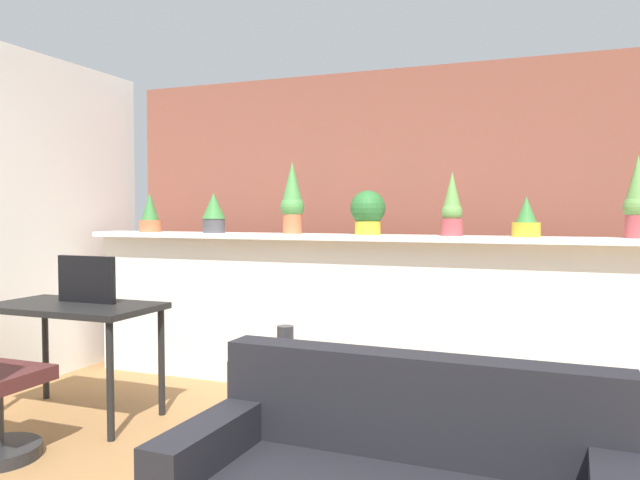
{
  "coord_description": "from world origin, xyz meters",
  "views": [
    {
      "loc": [
        1.33,
        -2.28,
        1.35
      ],
      "look_at": [
        0.07,
        0.98,
        1.19
      ],
      "focal_mm": 34.31,
      "sensor_mm": 36.0,
      "label": 1
    }
  ],
  "objects_px": {
    "potted_plant_4": "(452,207)",
    "tv_monitor": "(86,279)",
    "potted_plant_0": "(150,214)",
    "potted_plant_2": "(292,199)",
    "potted_plant_5": "(526,220)",
    "potted_plant_3": "(368,211)",
    "potted_plant_1": "(214,212)",
    "desk": "(74,317)",
    "potted_plant_6": "(637,198)",
    "vase_on_shelf": "(285,341)",
    "side_cube_shelf": "(273,399)"
  },
  "relations": [
    {
      "from": "potted_plant_3",
      "to": "potted_plant_2",
      "type": "bearing_deg",
      "value": 179.11
    },
    {
      "from": "potted_plant_3",
      "to": "potted_plant_1",
      "type": "bearing_deg",
      "value": -177.42
    },
    {
      "from": "potted_plant_2",
      "to": "potted_plant_5",
      "type": "bearing_deg",
      "value": -1.41
    },
    {
      "from": "side_cube_shelf",
      "to": "vase_on_shelf",
      "type": "xyz_separation_m",
      "value": [
        0.05,
        0.05,
        0.34
      ]
    },
    {
      "from": "potted_plant_5",
      "to": "potted_plant_6",
      "type": "distance_m",
      "value": 0.67
    },
    {
      "from": "potted_plant_1",
      "to": "potted_plant_6",
      "type": "height_order",
      "value": "potted_plant_6"
    },
    {
      "from": "potted_plant_2",
      "to": "potted_plant_5",
      "type": "xyz_separation_m",
      "value": [
        1.69,
        -0.04,
        -0.15
      ]
    },
    {
      "from": "potted_plant_1",
      "to": "desk",
      "type": "xyz_separation_m",
      "value": [
        -0.4,
        -1.09,
        -0.68
      ]
    },
    {
      "from": "potted_plant_4",
      "to": "desk",
      "type": "xyz_separation_m",
      "value": [
        -2.26,
        -1.12,
        -0.72
      ]
    },
    {
      "from": "potted_plant_0",
      "to": "potted_plant_2",
      "type": "bearing_deg",
      "value": 2.17
    },
    {
      "from": "potted_plant_1",
      "to": "potted_plant_3",
      "type": "xyz_separation_m",
      "value": [
        1.25,
        0.06,
        0.01
      ]
    },
    {
      "from": "potted_plant_3",
      "to": "potted_plant_0",
      "type": "bearing_deg",
      "value": -178.82
    },
    {
      "from": "potted_plant_4",
      "to": "vase_on_shelf",
      "type": "xyz_separation_m",
      "value": [
        -0.81,
        -0.98,
        -0.79
      ]
    },
    {
      "from": "potted_plant_0",
      "to": "potted_plant_5",
      "type": "relative_size",
      "value": 1.23
    },
    {
      "from": "potted_plant_1",
      "to": "potted_plant_6",
      "type": "xyz_separation_m",
      "value": [
        3.0,
        0.07,
        0.09
      ]
    },
    {
      "from": "potted_plant_3",
      "to": "potted_plant_6",
      "type": "relative_size",
      "value": 0.61
    },
    {
      "from": "tv_monitor",
      "to": "potted_plant_5",
      "type": "bearing_deg",
      "value": 20.91
    },
    {
      "from": "tv_monitor",
      "to": "vase_on_shelf",
      "type": "distance_m",
      "value": 1.45
    },
    {
      "from": "tv_monitor",
      "to": "potted_plant_1",
      "type": "bearing_deg",
      "value": 70.2
    },
    {
      "from": "potted_plant_6",
      "to": "tv_monitor",
      "type": "xyz_separation_m",
      "value": [
        -3.36,
        -1.08,
        -0.53
      ]
    },
    {
      "from": "potted_plant_3",
      "to": "desk",
      "type": "distance_m",
      "value": 2.13
    },
    {
      "from": "potted_plant_3",
      "to": "side_cube_shelf",
      "type": "xyz_separation_m",
      "value": [
        -0.26,
        -1.06,
        -1.1
      ]
    },
    {
      "from": "potted_plant_3",
      "to": "potted_plant_4",
      "type": "relative_size",
      "value": 0.73
    },
    {
      "from": "desk",
      "to": "side_cube_shelf",
      "type": "xyz_separation_m",
      "value": [
        1.4,
        0.09,
        -0.42
      ]
    },
    {
      "from": "potted_plant_6",
      "to": "vase_on_shelf",
      "type": "bearing_deg",
      "value": -152.47
    },
    {
      "from": "potted_plant_6",
      "to": "side_cube_shelf",
      "type": "bearing_deg",
      "value": -151.9
    },
    {
      "from": "potted_plant_3",
      "to": "side_cube_shelf",
      "type": "bearing_deg",
      "value": -103.74
    },
    {
      "from": "potted_plant_6",
      "to": "vase_on_shelf",
      "type": "relative_size",
      "value": 2.93
    },
    {
      "from": "potted_plant_2",
      "to": "potted_plant_6",
      "type": "relative_size",
      "value": 1.05
    },
    {
      "from": "potted_plant_3",
      "to": "tv_monitor",
      "type": "xyz_separation_m",
      "value": [
        -1.62,
        -1.07,
        -0.45
      ]
    },
    {
      "from": "potted_plant_1",
      "to": "vase_on_shelf",
      "type": "distance_m",
      "value": 1.6
    },
    {
      "from": "potted_plant_1",
      "to": "potted_plant_5",
      "type": "xyz_separation_m",
      "value": [
        2.34,
        0.02,
        -0.05
      ]
    },
    {
      "from": "potted_plant_4",
      "to": "tv_monitor",
      "type": "xyz_separation_m",
      "value": [
        -2.22,
        -1.04,
        -0.48
      ]
    },
    {
      "from": "desk",
      "to": "vase_on_shelf",
      "type": "height_order",
      "value": "desk"
    },
    {
      "from": "potted_plant_4",
      "to": "tv_monitor",
      "type": "relative_size",
      "value": 0.99
    },
    {
      "from": "potted_plant_5",
      "to": "potted_plant_1",
      "type": "bearing_deg",
      "value": -179.41
    },
    {
      "from": "potted_plant_2",
      "to": "vase_on_shelf",
      "type": "distance_m",
      "value": 1.39
    },
    {
      "from": "potted_plant_1",
      "to": "side_cube_shelf",
      "type": "relative_size",
      "value": 0.63
    },
    {
      "from": "potted_plant_1",
      "to": "vase_on_shelf",
      "type": "height_order",
      "value": "potted_plant_1"
    },
    {
      "from": "potted_plant_4",
      "to": "potted_plant_6",
      "type": "xyz_separation_m",
      "value": [
        1.14,
        0.04,
        0.05
      ]
    },
    {
      "from": "potted_plant_5",
      "to": "tv_monitor",
      "type": "height_order",
      "value": "potted_plant_5"
    },
    {
      "from": "potted_plant_1",
      "to": "potted_plant_3",
      "type": "bearing_deg",
      "value": 2.58
    },
    {
      "from": "potted_plant_1",
      "to": "potted_plant_4",
      "type": "height_order",
      "value": "potted_plant_4"
    },
    {
      "from": "potted_plant_5",
      "to": "potted_plant_2",
      "type": "bearing_deg",
      "value": 178.59
    },
    {
      "from": "potted_plant_3",
      "to": "desk",
      "type": "height_order",
      "value": "potted_plant_3"
    },
    {
      "from": "potted_plant_0",
      "to": "potted_plant_2",
      "type": "relative_size",
      "value": 0.6
    },
    {
      "from": "potted_plant_1",
      "to": "vase_on_shelf",
      "type": "bearing_deg",
      "value": -42.07
    },
    {
      "from": "potted_plant_3",
      "to": "potted_plant_4",
      "type": "xyz_separation_m",
      "value": [
        0.61,
        -0.02,
        0.03
      ]
    },
    {
      "from": "potted_plant_1",
      "to": "potted_plant_3",
      "type": "relative_size",
      "value": 0.99
    },
    {
      "from": "side_cube_shelf",
      "to": "potted_plant_0",
      "type": "bearing_deg",
      "value": 147.78
    }
  ]
}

